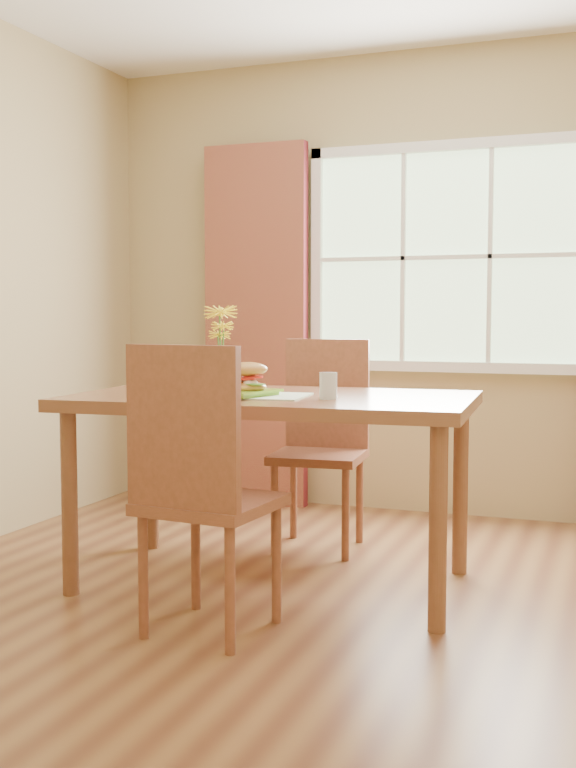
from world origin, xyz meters
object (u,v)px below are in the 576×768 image
Objects in this scene: dining_table at (273,415)px; croissant_sandwich at (247,378)px; chair_far at (323,433)px; water_glass at (328,386)px; flower_vase at (221,339)px; chair_near at (198,479)px.

croissant_sandwich is (-0.06, -0.14, 0.17)m from dining_table.
chair_far is 9.58× the size of water_glass.
dining_table is 0.48m from flower_vase.
chair_near is 9.79× the size of water_glass.
chair_far is at bearing 60.12° from flower_vase.
chair_near is at bearing -95.05° from chair_far.
chair_far is (-0.01, 0.71, -0.17)m from dining_table.
water_glass reaches higher than dining_table.
flower_vase is at bearing 148.87° from dining_table.
flower_vase is (-0.26, 0.30, 0.15)m from croissant_sandwich.
croissant_sandwich is (-0.05, -0.85, 0.34)m from chair_far.
chair_near is at bearing -70.43° from flower_vase.
dining_table is at bearing 94.55° from chair_near.
dining_table is 1.68× the size of chair_far.
chair_near reaches higher than chair_far.
dining_table is at bearing -27.35° from flower_vase.
flower_vase is (-0.60, 0.26, 0.18)m from water_glass.
dining_table is 0.22m from croissant_sandwich.
flower_vase is at bearing 108.99° from croissant_sandwich.
water_glass is at bearing -75.17° from chair_far.
chair_near reaches higher than dining_table.
chair_far is (0.00, 1.42, -0.01)m from chair_near.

